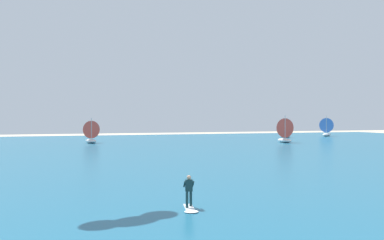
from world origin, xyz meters
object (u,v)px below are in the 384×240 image
(sailboat_far_left, at_px, (286,130))
(sailboat_anchored_offshore, at_px, (328,127))
(sailboat_trailing, at_px, (90,131))
(kitesurfer, at_px, (189,197))
(sailboat_near_shore, at_px, (283,130))

(sailboat_far_left, height_order, sailboat_anchored_offshore, sailboat_anchored_offshore)
(sailboat_trailing, height_order, sailboat_far_left, sailboat_trailing)
(kitesurfer, xyz_separation_m, sailboat_far_left, (40.44, 58.25, 1.12))
(sailboat_far_left, xyz_separation_m, sailboat_anchored_offshore, (13.57, 3.59, 0.57))
(sailboat_trailing, xyz_separation_m, sailboat_far_left, (43.25, 4.84, -0.34))
(sailboat_anchored_offshore, bearing_deg, sailboat_near_shore, -142.34)
(kitesurfer, relative_size, sailboat_far_left, 0.54)
(sailboat_trailing, bearing_deg, kitesurfer, -86.98)
(sailboat_trailing, distance_m, sailboat_near_shore, 35.36)
(sailboat_anchored_offshore, bearing_deg, kitesurfer, -131.13)
(sailboat_anchored_offshore, bearing_deg, sailboat_trailing, -171.56)
(kitesurfer, xyz_separation_m, sailboat_near_shore, (31.37, 44.37, 1.69))
(sailboat_near_shore, bearing_deg, sailboat_trailing, 165.19)
(sailboat_trailing, relative_size, sailboat_near_shore, 0.90)
(sailboat_anchored_offshore, relative_size, sailboat_near_shore, 1.00)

